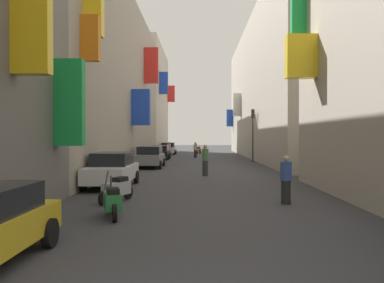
% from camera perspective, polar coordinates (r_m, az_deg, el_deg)
% --- Properties ---
extents(ground_plane, '(140.00, 140.00, 0.00)m').
position_cam_1_polar(ground_plane, '(32.73, 1.21, -3.24)').
color(ground_plane, '#38383D').
extents(building_left_mid_a, '(7.32, 30.42, 12.72)m').
position_cam_1_polar(building_left_mid_a, '(31.30, -13.71, 8.23)').
color(building_left_mid_a, '#9E9384').
rests_on(building_left_mid_a, ground).
extents(building_left_mid_b, '(7.11, 17.41, 14.14)m').
position_cam_1_polar(building_left_mid_b, '(54.73, -7.32, 5.77)').
color(building_left_mid_b, '#BCB29E').
rests_on(building_left_mid_b, ground).
extents(building_right_mid_c, '(6.95, 39.60, 14.25)m').
position_cam_1_polar(building_right_mid_c, '(43.89, 11.74, 7.08)').
color(building_right_mid_c, '#B2A899').
rests_on(building_right_mid_c, ground).
extents(parked_car_grey, '(2.00, 4.30, 1.54)m').
position_cam_1_polar(parked_car_grey, '(29.09, -6.10, -2.16)').
color(parked_car_grey, slate).
rests_on(parked_car_grey, ground).
extents(parked_car_black, '(1.89, 3.90, 1.37)m').
position_cam_1_polar(parked_car_black, '(39.23, -4.58, -1.52)').
color(parked_car_black, black).
rests_on(parked_car_black, ground).
extents(parked_car_silver, '(1.96, 4.04, 1.48)m').
position_cam_1_polar(parked_car_silver, '(50.17, -3.44, -0.97)').
color(parked_car_silver, '#B7B7BC').
rests_on(parked_car_silver, ground).
extents(parked_car_white, '(1.92, 4.35, 1.54)m').
position_cam_1_polar(parked_car_white, '(18.29, -11.35, -3.89)').
color(parked_car_white, white).
rests_on(parked_car_white, ground).
extents(scooter_orange, '(0.70, 1.73, 1.13)m').
position_cam_1_polar(scooter_orange, '(52.64, 0.96, -1.22)').
color(scooter_orange, orange).
rests_on(scooter_orange, ground).
extents(scooter_blue, '(0.48, 1.95, 1.13)m').
position_cam_1_polar(scooter_blue, '(34.21, -4.33, -2.29)').
color(scooter_blue, '#2D4CAD').
rests_on(scooter_blue, ground).
extents(scooter_green, '(0.74, 1.79, 1.13)m').
position_cam_1_polar(scooter_green, '(11.50, -11.33, -8.34)').
color(scooter_green, '#287F3D').
rests_on(scooter_green, ground).
extents(scooter_silver, '(0.86, 1.89, 1.13)m').
position_cam_1_polar(scooter_silver, '(14.09, -10.72, -6.66)').
color(scooter_silver, '#ADADB2').
rests_on(scooter_silver, ground).
extents(pedestrian_crossing, '(0.38, 0.38, 1.67)m').
position_cam_1_polar(pedestrian_crossing, '(43.81, -3.30, -1.14)').
color(pedestrian_crossing, '#282828').
rests_on(pedestrian_crossing, ground).
extents(pedestrian_near_left, '(0.54, 0.54, 1.80)m').
position_cam_1_polar(pedestrian_near_left, '(22.94, 1.90, -2.68)').
color(pedestrian_near_left, '#2F2F2F').
rests_on(pedestrian_near_left, ground).
extents(pedestrian_near_right, '(0.45, 0.45, 1.66)m').
position_cam_1_polar(pedestrian_near_right, '(42.37, 0.49, -1.21)').
color(pedestrian_near_right, '#242424').
rests_on(pedestrian_near_right, ground).
extents(pedestrian_mid_street, '(0.46, 0.46, 1.63)m').
position_cam_1_polar(pedestrian_mid_street, '(13.80, 13.30, -5.37)').
color(pedestrian_mid_street, '#272727').
rests_on(pedestrian_mid_street, ground).
extents(traffic_light_near_corner, '(0.26, 0.34, 4.64)m').
position_cam_1_polar(traffic_light_near_corner, '(35.34, 8.70, 2.14)').
color(traffic_light_near_corner, '#2D2D2D').
rests_on(traffic_light_near_corner, ground).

